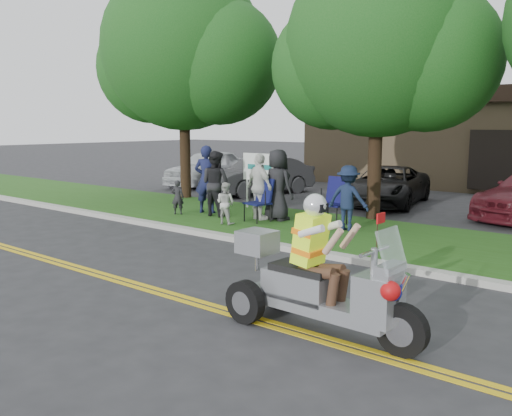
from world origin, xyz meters
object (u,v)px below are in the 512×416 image
Objects in this scene: trike_scooter at (316,284)px; spectator_adult_left at (206,179)px; lawn_chair_b at (335,198)px; parked_car_mid at (387,186)px; spectator_adult_right at (260,187)px; spectator_adult_mid at (216,183)px; parked_car_far_left at (209,168)px; lawn_chair_a at (261,197)px; parked_car_left at (260,176)px.

spectator_adult_left is (-7.14, 5.37, 0.45)m from trike_scooter.
lawn_chair_b is 4.65m from parked_car_mid.
spectator_adult_right reaches higher than lawn_chair_b.
spectator_adult_mid reaches higher than lawn_chair_b.
lawn_chair_b is 0.27× the size of parked_car_mid.
spectator_adult_mid is at bearing 28.97° from spectator_adult_right.
trike_scooter reaches higher than parked_car_mid.
parked_car_far_left is at bearing -72.94° from spectator_adult_left.
parked_car_far_left is (-12.52, 11.04, 0.15)m from trike_scooter.
spectator_adult_right is (-5.27, 5.45, 0.36)m from trike_scooter.
parked_car_mid reaches higher than lawn_chair_a.
parked_car_far_left is at bearing -47.12° from spectator_adult_mid.
trike_scooter is at bearing -48.55° from parked_car_far_left.
spectator_adult_mid reaches higher than spectator_adult_right.
spectator_adult_right is 9.16m from parked_car_far_left.
parked_car_far_left is at bearing 166.76° from parked_car_mid.
lawn_chair_a is (-5.09, 5.30, 0.11)m from trike_scooter.
lawn_chair_a is at bearing 135.31° from trike_scooter.
spectator_adult_mid is at bearing 143.34° from trike_scooter.
parked_car_far_left is 1.05× the size of parked_car_left.
spectator_adult_right is at bearing 135.50° from trike_scooter.
lawn_chair_a is 0.93× the size of lawn_chair_b.
parked_car_left is at bearing -34.19° from spectator_adult_right.
spectator_adult_right reaches higher than parked_car_mid.
spectator_adult_right is at bearing -112.84° from parked_car_mid.
parked_car_left is 0.95× the size of parked_car_mid.
spectator_adult_mid is at bearing 132.97° from spectator_adult_left.
lawn_chair_a is 9.39m from parked_car_far_left.
parked_car_far_left is 8.36m from parked_car_mid.
lawn_chair_b is 0.67× the size of spectator_adult_mid.
spectator_adult_mid is (-6.60, 5.17, 0.38)m from trike_scooter.
spectator_adult_right reaches higher than parked_car_far_left.
lawn_chair_b reaches higher than parked_car_mid.
parked_car_far_left is at bearing 140.05° from trike_scooter.
lawn_chair_b is 0.68× the size of spectator_adult_right.
parked_car_mid is at bearing -9.33° from parked_car_far_left.
parked_car_far_left is (-7.25, 5.59, -0.21)m from spectator_adult_right.
trike_scooter is at bearing 116.49° from spectator_adult_left.
parked_car_far_left reaches higher than lawn_chair_b.
spectator_adult_left reaches higher than parked_car_mid.
parked_car_left is at bearing 143.91° from lawn_chair_b.
lawn_chair_a is 0.64× the size of spectator_adult_right.
trike_scooter is 0.60× the size of parked_car_mid.
lawn_chair_b is at bearing 120.30° from trike_scooter.
lawn_chair_b is (-3.38, 6.14, 0.16)m from trike_scooter.
parked_car_mid is at bearing 112.70° from trike_scooter.
parked_car_left is at bearing -95.02° from spectator_adult_left.
parked_car_far_left is (-5.39, 5.66, -0.30)m from spectator_adult_left.
lawn_chair_a is at bearing -36.86° from parked_car_left.
spectator_adult_mid is 1.02× the size of spectator_adult_right.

